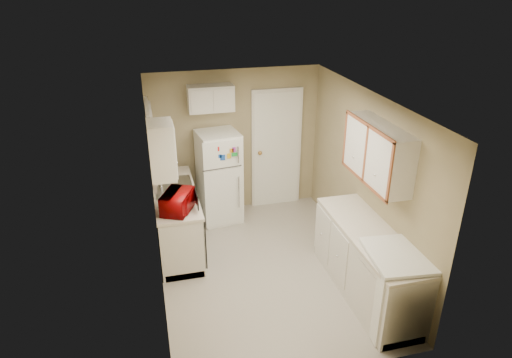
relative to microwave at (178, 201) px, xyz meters
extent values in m
plane|color=beige|center=(1.11, -0.30, -1.05)|extent=(3.80, 3.80, 0.00)
plane|color=white|center=(1.11, -0.30, 1.35)|extent=(3.80, 3.80, 0.00)
plane|color=tan|center=(-0.29, -0.30, 0.15)|extent=(3.80, 3.80, 0.00)
plane|color=tan|center=(2.51, -0.30, 0.15)|extent=(3.80, 3.80, 0.00)
plane|color=tan|center=(1.11, 1.60, 0.15)|extent=(2.80, 2.80, 0.00)
plane|color=tan|center=(1.11, -2.20, 0.15)|extent=(2.80, 2.80, 0.00)
cube|color=silver|center=(0.01, 0.60, -0.60)|extent=(0.60, 1.80, 0.90)
cube|color=black|center=(0.30, 0.00, -0.56)|extent=(0.03, 0.58, 0.72)
cube|color=gray|center=(0.01, 0.75, -0.19)|extent=(0.54, 0.74, 0.16)
imported|color=#9E0508|center=(0.00, 0.00, 0.00)|extent=(0.55, 0.45, 0.32)
imported|color=beige|center=(-0.04, 1.14, -0.05)|extent=(0.12, 0.12, 0.21)
cube|color=silver|center=(-0.25, 0.75, 0.55)|extent=(0.10, 0.98, 1.08)
cube|color=silver|center=(-0.14, -0.08, 0.75)|extent=(0.30, 0.45, 0.70)
cube|color=white|center=(0.76, 1.25, -0.30)|extent=(0.69, 0.68, 1.51)
cube|color=silver|center=(0.71, 1.45, 0.95)|extent=(0.70, 0.30, 0.40)
cube|color=white|center=(1.81, 1.56, -0.03)|extent=(0.86, 0.06, 2.08)
cube|color=silver|center=(2.21, -1.10, -0.60)|extent=(0.60, 2.00, 0.90)
cube|color=white|center=(2.26, -1.67, -0.57)|extent=(0.72, 0.85, 0.96)
cube|color=silver|center=(2.36, -0.80, 0.75)|extent=(0.30, 1.20, 0.70)
camera|label=1|loc=(-0.30, -5.36, 2.74)|focal=32.00mm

